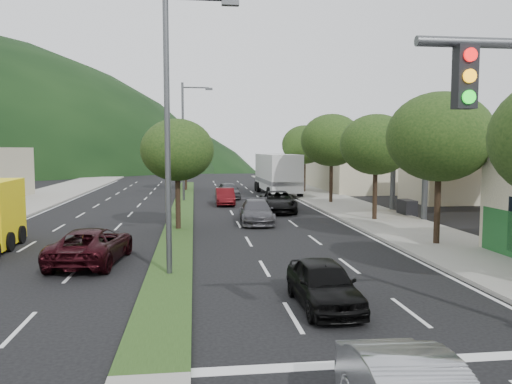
{
  "coord_description": "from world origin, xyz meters",
  "views": [
    {
      "loc": [
        0.91,
        -9.58,
        4.52
      ],
      "look_at": [
        3.79,
        13.68,
        2.47
      ],
      "focal_mm": 35.0,
      "sensor_mm": 36.0,
      "label": 1
    }
  ],
  "objects": [
    {
      "name": "ground",
      "position": [
        0.0,
        0.0,
        0.0
      ],
      "size": [
        160.0,
        160.0,
        0.0
      ],
      "primitive_type": "plane",
      "color": "black",
      "rests_on": "ground"
    },
    {
      "name": "sidewalk_right",
      "position": [
        12.5,
        25.0,
        0.07
      ],
      "size": [
        5.0,
        90.0,
        0.15
      ],
      "primitive_type": "cube",
      "color": "gray",
      "rests_on": "ground"
    },
    {
      "name": "median",
      "position": [
        0.0,
        28.0,
        0.06
      ],
      "size": [
        1.6,
        56.0,
        0.12
      ],
      "primitive_type": "cube",
      "color": "#223A15",
      "rests_on": "ground"
    },
    {
      "name": "gas_canopy",
      "position": [
        19.0,
        22.0,
        4.65
      ],
      "size": [
        12.2,
        8.2,
        5.25
      ],
      "color": "silver",
      "rests_on": "ground"
    },
    {
      "name": "bldg_right_far",
      "position": [
        19.5,
        44.0,
        2.6
      ],
      "size": [
        10.0,
        16.0,
        5.2
      ],
      "primitive_type": "cube",
      "color": "beige",
      "rests_on": "ground"
    },
    {
      "name": "tree_r_b",
      "position": [
        12.0,
        12.0,
        5.04
      ],
      "size": [
        4.8,
        4.8,
        6.94
      ],
      "color": "black",
      "rests_on": "sidewalk_right"
    },
    {
      "name": "tree_r_c",
      "position": [
        12.0,
        20.0,
        4.75
      ],
      "size": [
        4.4,
        4.4,
        6.48
      ],
      "color": "black",
      "rests_on": "sidewalk_right"
    },
    {
      "name": "tree_r_d",
      "position": [
        12.0,
        30.0,
        5.18
      ],
      "size": [
        5.0,
        5.0,
        7.17
      ],
      "color": "black",
      "rests_on": "sidewalk_right"
    },
    {
      "name": "tree_r_e",
      "position": [
        12.0,
        40.0,
        4.89
      ],
      "size": [
        4.6,
        4.6,
        6.71
      ],
      "color": "black",
      "rests_on": "sidewalk_right"
    },
    {
      "name": "tree_med_near",
      "position": [
        0.0,
        18.0,
        4.43
      ],
      "size": [
        4.0,
        4.0,
        6.02
      ],
      "color": "black",
      "rests_on": "median"
    },
    {
      "name": "tree_med_far",
      "position": [
        0.0,
        44.0,
        5.01
      ],
      "size": [
        4.8,
        4.8,
        6.94
      ],
      "color": "black",
      "rests_on": "median"
    },
    {
      "name": "streetlight_near",
      "position": [
        0.21,
        8.0,
        5.58
      ],
      "size": [
        2.6,
        0.25,
        10.0
      ],
      "color": "#47494C",
      "rests_on": "ground"
    },
    {
      "name": "streetlight_mid",
      "position": [
        0.21,
        33.0,
        5.58
      ],
      "size": [
        2.6,
        0.25,
        10.0
      ],
      "color": "#47494C",
      "rests_on": "ground"
    },
    {
      "name": "suv_maroon",
      "position": [
        -3.13,
        10.43,
        0.71
      ],
      "size": [
        2.88,
        5.34,
        1.42
      ],
      "primitive_type": "imported",
      "rotation": [
        0.0,
        0.0,
        3.04
      ],
      "color": "black",
      "rests_on": "ground"
    },
    {
      "name": "car_queue_a",
      "position": [
        4.54,
        4.0,
        0.67
      ],
      "size": [
        1.67,
        3.99,
        1.35
      ],
      "primitive_type": "imported",
      "rotation": [
        0.0,
        0.0,
        0.02
      ],
      "color": "black",
      "rests_on": "ground"
    },
    {
      "name": "car_queue_b",
      "position": [
        4.62,
        20.14,
        0.7
      ],
      "size": [
        2.23,
        4.94,
        1.41
      ],
      "primitive_type": "imported",
      "rotation": [
        0.0,
        0.0,
        -0.05
      ],
      "color": "#4C4B50",
      "rests_on": "ground"
    },
    {
      "name": "car_queue_c",
      "position": [
        3.33,
        30.14,
        0.67
      ],
      "size": [
        1.46,
        4.1,
        1.35
      ],
      "primitive_type": "imported",
      "rotation": [
        0.0,
        0.0,
        -0.01
      ],
      "color": "#530D11",
      "rests_on": "ground"
    },
    {
      "name": "car_queue_d",
      "position": [
        6.77,
        25.14,
        0.75
      ],
      "size": [
        3.03,
        5.62,
        1.5
      ],
      "primitive_type": "imported",
      "rotation": [
        0.0,
        0.0,
        -0.1
      ],
      "color": "black",
      "rests_on": "ground"
    },
    {
      "name": "car_queue_e",
      "position": [
        3.95,
        35.14,
        0.74
      ],
      "size": [
        2.07,
        4.47,
        1.48
      ],
      "primitive_type": "imported",
      "rotation": [
        0.0,
        0.0,
        0.07
      ],
      "color": "#444448",
      "rests_on": "ground"
    },
    {
      "name": "motorhome",
      "position": [
        9.0,
        38.72,
        2.11
      ],
      "size": [
        3.44,
        10.38,
        3.96
      ],
      "rotation": [
        0.0,
        0.0,
        0.02
      ],
      "color": "silver",
      "rests_on": "ground"
    }
  ]
}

